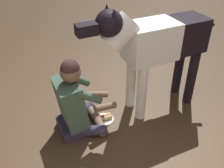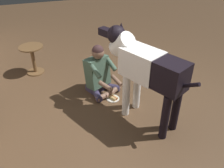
# 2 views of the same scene
# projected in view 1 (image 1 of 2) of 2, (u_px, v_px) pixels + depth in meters

# --- Properties ---
(ground_plane) EXTENTS (14.74, 14.74, 0.00)m
(ground_plane) POSITION_uv_depth(u_px,v_px,m) (135.00, 113.00, 3.16)
(ground_plane) COLOR brown
(person_sitting_on_floor) EXTENTS (0.71, 0.63, 0.88)m
(person_sitting_on_floor) POSITION_uv_depth(u_px,v_px,m) (75.00, 103.00, 2.75)
(person_sitting_on_floor) COLOR #352E4B
(person_sitting_on_floor) RESTS_ON ground
(large_dog) EXTENTS (1.54, 0.86, 1.34)m
(large_dog) POSITION_uv_depth(u_px,v_px,m) (156.00, 44.00, 2.81)
(large_dog) COLOR white
(large_dog) RESTS_ON ground
(hot_dog_on_plate) EXTENTS (0.22, 0.22, 0.06)m
(hot_dog_on_plate) POSITION_uv_depth(u_px,v_px,m) (105.00, 118.00, 3.06)
(hot_dog_on_plate) COLOR silver
(hot_dog_on_plate) RESTS_ON ground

